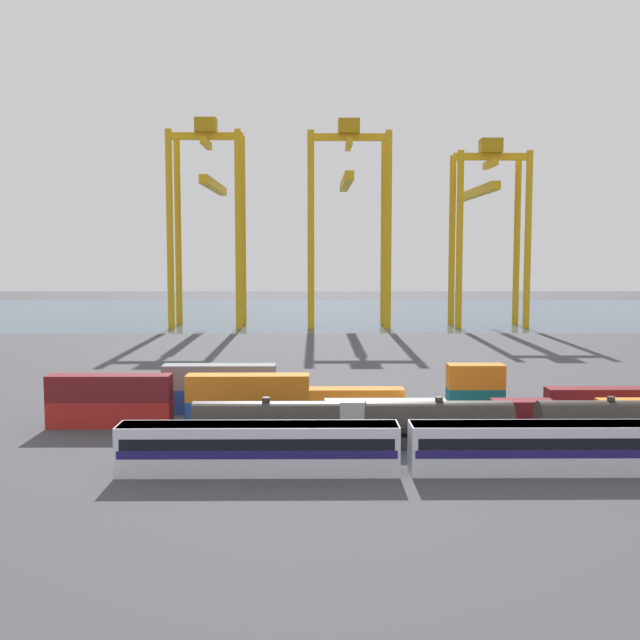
% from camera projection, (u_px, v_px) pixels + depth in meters
% --- Properties ---
extents(ground_plane, '(420.00, 420.00, 0.00)m').
position_uv_depth(ground_plane, '(378.00, 360.00, 121.94)').
color(ground_plane, '#424247').
extents(harbour_water, '(400.00, 110.00, 0.01)m').
position_uv_depth(harbour_water, '(350.00, 313.00, 215.68)').
color(harbour_water, '#384C60').
rests_on(harbour_water, ground_plane).
extents(passenger_train, '(67.46, 3.14, 3.90)m').
position_uv_depth(passenger_train, '(549.00, 445.00, 59.69)').
color(passenger_train, silver).
rests_on(passenger_train, ground_plane).
extents(freight_tank_row, '(74.09, 3.02, 4.48)m').
position_uv_depth(freight_tank_row, '(610.00, 423.00, 67.68)').
color(freight_tank_row, '#232326').
rests_on(freight_tank_row, ground_plane).
extents(shipping_container_0, '(12.10, 2.44, 2.60)m').
position_uv_depth(shipping_container_0, '(110.00, 414.00, 75.33)').
color(shipping_container_0, '#AD211C').
rests_on(shipping_container_0, ground_plane).
extents(shipping_container_1, '(12.10, 2.44, 2.60)m').
position_uv_depth(shipping_container_1, '(110.00, 388.00, 75.10)').
color(shipping_container_1, maroon).
rests_on(shipping_container_1, shipping_container_0).
extents(shipping_container_2, '(12.10, 2.44, 2.60)m').
position_uv_depth(shipping_container_2, '(248.00, 413.00, 75.46)').
color(shipping_container_2, '#1C4299').
rests_on(shipping_container_2, ground_plane).
extents(shipping_container_3, '(12.10, 2.44, 2.60)m').
position_uv_depth(shipping_container_3, '(248.00, 388.00, 75.23)').
color(shipping_container_3, orange).
rests_on(shipping_container_3, shipping_container_2).
extents(shipping_container_4, '(12.10, 2.44, 2.60)m').
position_uv_depth(shipping_container_4, '(385.00, 413.00, 75.59)').
color(shipping_container_4, silver).
rests_on(shipping_container_4, ground_plane).
extents(shipping_container_5, '(6.04, 2.44, 2.60)m').
position_uv_depth(shipping_container_5, '(522.00, 413.00, 75.72)').
color(shipping_container_5, maroon).
rests_on(shipping_container_5, ground_plane).
extents(shipping_container_8, '(6.04, 2.44, 2.60)m').
position_uv_depth(shipping_container_8, '(91.00, 401.00, 81.90)').
color(shipping_container_8, orange).
rests_on(shipping_container_8, ground_plane).
extents(shipping_container_9, '(12.10, 2.44, 2.60)m').
position_uv_depth(shipping_container_9, '(220.00, 400.00, 82.03)').
color(shipping_container_9, '#1C4299').
rests_on(shipping_container_9, ground_plane).
extents(shipping_container_10, '(12.10, 2.44, 2.60)m').
position_uv_depth(shipping_container_10, '(219.00, 377.00, 81.80)').
color(shipping_container_10, slate).
rests_on(shipping_container_10, shipping_container_9).
extents(shipping_container_11, '(12.10, 2.44, 2.60)m').
position_uv_depth(shipping_container_11, '(348.00, 400.00, 82.16)').
color(shipping_container_11, orange).
rests_on(shipping_container_11, ground_plane).
extents(shipping_container_12, '(6.04, 2.44, 2.60)m').
position_uv_depth(shipping_container_12, '(475.00, 400.00, 82.29)').
color(shipping_container_12, '#146066').
rests_on(shipping_container_12, ground_plane).
extents(shipping_container_13, '(6.04, 2.44, 2.60)m').
position_uv_depth(shipping_container_13, '(476.00, 376.00, 82.06)').
color(shipping_container_13, orange).
rests_on(shipping_container_13, shipping_container_12).
extents(shipping_container_14, '(12.10, 2.44, 2.60)m').
position_uv_depth(shipping_container_14, '(602.00, 400.00, 82.42)').
color(shipping_container_14, maroon).
rests_on(shipping_container_14, ground_plane).
extents(gantry_crane_west, '(16.78, 37.74, 47.25)m').
position_uv_depth(gantry_crane_west, '(209.00, 203.00, 176.32)').
color(gantry_crane_west, gold).
rests_on(gantry_crane_west, ground_plane).
extents(gantry_crane_central, '(18.80, 35.68, 47.06)m').
position_uv_depth(gantry_crane_central, '(348.00, 203.00, 176.28)').
color(gantry_crane_central, gold).
rests_on(gantry_crane_central, ground_plane).
extents(gantry_crane_east, '(16.92, 41.05, 42.76)m').
position_uv_depth(gantry_crane_east, '(486.00, 212.00, 177.86)').
color(gantry_crane_east, gold).
rests_on(gantry_crane_east, ground_plane).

